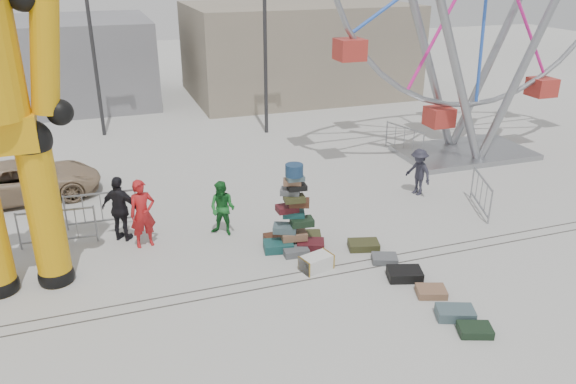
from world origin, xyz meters
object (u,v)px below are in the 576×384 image
object	(u,v)px
barricade_wheel_back	(404,139)
lamp_post_left	(93,32)
pedestrian_grey	(418,172)
barricade_wheel_front	(481,194)
pedestrian_red	(143,214)
pedestrian_green	(222,209)
suitcase_tower	(293,224)
barricade_dummy_b	(57,227)
parked_suv	(26,180)
barricade_dummy_c	(102,209)
pedestrian_black	(120,209)
lamp_post_right	(267,31)
steamer_trunk	(316,263)

from	to	relation	value
barricade_wheel_back	lamp_post_left	bearing A→B (deg)	-136.36
pedestrian_grey	barricade_wheel_front	bearing A→B (deg)	18.75
pedestrian_red	pedestrian_green	size ratio (longest dim) A/B	1.20
suitcase_tower	barricade_dummy_b	xyz separation A→B (m)	(-6.10, 2.17, -0.13)
pedestrian_grey	pedestrian_red	bearing A→B (deg)	-99.93
barricade_wheel_back	parked_suv	bearing A→B (deg)	-106.03
barricade_dummy_c	pedestrian_black	bearing A→B (deg)	-61.97
suitcase_tower	barricade_wheel_back	distance (m)	9.23
lamp_post_left	barricade_dummy_c	distance (m)	10.39
barricade_wheel_front	pedestrian_green	distance (m)	8.07
lamp_post_right	barricade_wheel_back	bearing A→B (deg)	-46.18
barricade_wheel_back	pedestrian_black	size ratio (longest dim) A/B	1.05
barricade_wheel_back	pedestrian_green	size ratio (longest dim) A/B	1.24
suitcase_tower	lamp_post_left	bearing A→B (deg)	122.35
lamp_post_right	lamp_post_left	distance (m)	7.28
barricade_wheel_back	pedestrian_red	xyz separation A→B (m)	(-10.79, -4.70, 0.42)
lamp_post_right	barricade_wheel_back	xyz separation A→B (m)	(4.36, -4.54, -3.93)
suitcase_tower	barricade_wheel_front	size ratio (longest dim) A/B	1.21
pedestrian_red	lamp_post_left	bearing A→B (deg)	82.80
barricade_wheel_front	parked_suv	bearing A→B (deg)	88.67
barricade_wheel_front	parked_suv	distance (m)	14.64
barricade_wheel_back	parked_suv	distance (m)	14.09
barricade_dummy_b	barricade_wheel_front	world-z (taller)	same
steamer_trunk	barricade_wheel_back	size ratio (longest dim) A/B	0.41
lamp_post_left	suitcase_tower	xyz separation A→B (m)	(4.42, -12.63, -3.80)
steamer_trunk	barricade_dummy_c	distance (m)	6.70
barricade_dummy_b	pedestrian_black	size ratio (longest dim) A/B	1.05
pedestrian_green	lamp_post_right	bearing A→B (deg)	104.29
barricade_wheel_back	pedestrian_black	distance (m)	12.08
steamer_trunk	pedestrian_green	bearing A→B (deg)	108.21
barricade_wheel_front	pedestrian_green	size ratio (longest dim) A/B	1.24
barricade_wheel_back	pedestrian_grey	distance (m)	4.35
barricade_dummy_c	pedestrian_red	bearing A→B (deg)	-54.37
barricade_wheel_front	pedestrian_green	bearing A→B (deg)	104.12
suitcase_tower	pedestrian_green	bearing A→B (deg)	153.70
barricade_dummy_c	pedestrian_red	size ratio (longest dim) A/B	1.04
steamer_trunk	barricade_wheel_front	xyz separation A→B (m)	(6.21, 1.69, 0.36)
barricade_wheel_front	pedestrian_grey	bearing A→B (deg)	54.73
lamp_post_right	barricade_wheel_back	size ratio (longest dim) A/B	4.00
suitcase_tower	pedestrian_red	bearing A→B (deg)	173.24
lamp_post_left	steamer_trunk	world-z (taller)	lamp_post_left
lamp_post_left	parked_suv	distance (m)	8.14
lamp_post_right	pedestrian_grey	size ratio (longest dim) A/B	5.05
suitcase_tower	parked_suv	world-z (taller)	suitcase_tower
pedestrian_grey	pedestrian_green	bearing A→B (deg)	-98.18
steamer_trunk	pedestrian_red	size ratio (longest dim) A/B	0.42
pedestrian_green	pedestrian_grey	size ratio (longest dim) A/B	1.02
barricade_dummy_b	barricade_dummy_c	xyz separation A→B (m)	(1.19, 0.86, 0.00)
lamp_post_left	barricade_dummy_b	size ratio (longest dim) A/B	4.00
barricade_dummy_c	pedestrian_green	bearing A→B (deg)	-24.40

